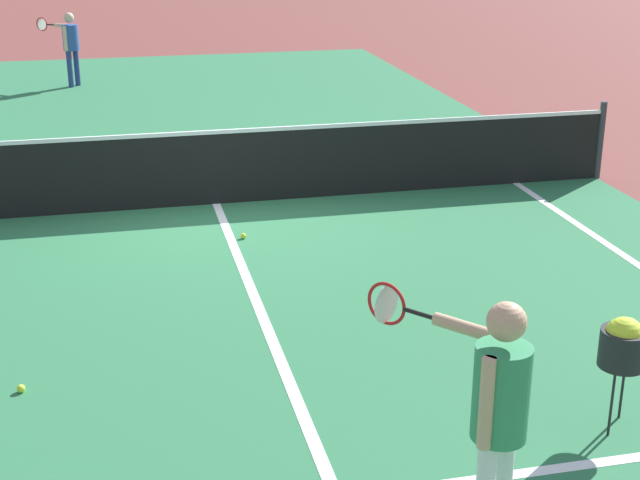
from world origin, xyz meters
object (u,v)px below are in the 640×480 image
at_px(player_far, 70,41).
at_px(ball_hopper, 624,344).
at_px(player_near, 496,402).
at_px(tennis_ball_near_net, 243,236).
at_px(net, 215,167).
at_px(tennis_ball_mid_court, 21,389).

bearing_deg(player_far, ball_hopper, -74.30).
bearing_deg(ball_hopper, player_near, -143.08).
distance_m(player_far, ball_hopper, 15.18).
bearing_deg(player_near, tennis_ball_near_net, 95.92).
bearing_deg(net, tennis_ball_near_net, -83.99).
relative_size(net, tennis_ball_near_net, 162.58).
bearing_deg(net, player_near, -84.06).
relative_size(player_near, tennis_ball_near_net, 24.64).
bearing_deg(player_far, tennis_ball_near_net, -78.40).
bearing_deg(ball_hopper, net, 110.18).
bearing_deg(tennis_ball_mid_court, ball_hopper, -19.33).
xyz_separation_m(net, tennis_ball_near_net, (0.14, -1.36, -0.46)).
height_order(net, tennis_ball_mid_court, net).
xyz_separation_m(net, player_far, (-1.91, 8.62, 0.43)).
height_order(tennis_ball_mid_court, tennis_ball_near_net, same).
distance_m(player_far, tennis_ball_mid_court, 13.13).
bearing_deg(ball_hopper, player_far, 105.70).
relative_size(player_near, player_far, 1.09).
xyz_separation_m(ball_hopper, tennis_ball_mid_court, (-4.29, 1.51, -0.64)).
bearing_deg(player_near, tennis_ball_mid_court, 137.34).
distance_m(ball_hopper, tennis_ball_mid_court, 4.59).
bearing_deg(player_far, tennis_ball_mid_court, -90.81).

